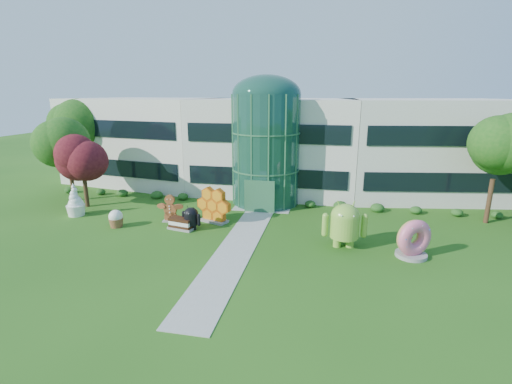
% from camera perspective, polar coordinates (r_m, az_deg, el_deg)
% --- Properties ---
extents(ground, '(140.00, 140.00, 0.00)m').
position_cam_1_polar(ground, '(23.66, -3.72, -9.78)').
color(ground, '#215114').
rests_on(ground, ground).
extents(building, '(46.00, 15.00, 9.30)m').
position_cam_1_polar(building, '(39.47, 3.10, 7.35)').
color(building, beige).
rests_on(building, ground).
extents(atrium, '(6.00, 6.00, 9.80)m').
position_cam_1_polar(atrium, '(33.57, 1.56, 6.44)').
color(atrium, '#194738').
rests_on(atrium, ground).
extents(walkway, '(2.40, 20.00, 0.04)m').
position_cam_1_polar(walkway, '(25.42, -2.53, -7.90)').
color(walkway, '#9E9E93').
rests_on(walkway, ground).
extents(tree_red, '(4.00, 4.00, 6.00)m').
position_cam_1_polar(tree_red, '(36.00, -24.97, 2.54)').
color(tree_red, '#3F0C14').
rests_on(tree_red, ground).
extents(trees_backdrop, '(52.00, 8.00, 8.40)m').
position_cam_1_polar(trees_backdrop, '(34.66, 1.84, 5.54)').
color(trees_backdrop, '#184F13').
rests_on(trees_backdrop, ground).
extents(android_green, '(3.32, 2.45, 3.48)m').
position_cam_1_polar(android_green, '(24.99, 13.50, -4.51)').
color(android_green, '#7FB63A').
rests_on(android_green, ground).
extents(android_black, '(2.01, 1.64, 1.98)m').
position_cam_1_polar(android_black, '(28.07, -9.96, -3.75)').
color(android_black, black).
rests_on(android_black, ground).
extents(donut, '(2.64, 2.21, 2.48)m').
position_cam_1_polar(donut, '(25.00, 23.00, -6.53)').
color(donut, '#DF5583').
rests_on(donut, ground).
extents(gingerbread, '(2.43, 1.06, 2.20)m').
position_cam_1_polar(gingerbread, '(30.10, -13.06, -2.40)').
color(gingerbread, brown).
rests_on(gingerbread, ground).
extents(ice_cream_sandwich, '(2.13, 1.37, 0.88)m').
position_cam_1_polar(ice_cream_sandwich, '(28.40, -11.40, -4.77)').
color(ice_cream_sandwich, black).
rests_on(ice_cream_sandwich, ground).
extents(honeycomb, '(3.40, 2.16, 2.52)m').
position_cam_1_polar(honeycomb, '(29.31, -6.50, -2.25)').
color(honeycomb, orange).
rests_on(honeycomb, ground).
extents(froyo, '(1.92, 1.92, 2.72)m').
position_cam_1_polar(froyo, '(34.08, -26.10, -1.08)').
color(froyo, white).
rests_on(froyo, ground).
extents(cupcake, '(1.32, 1.32, 1.35)m').
position_cam_1_polar(cupcake, '(30.16, -20.74, -3.82)').
color(cupcake, white).
rests_on(cupcake, ground).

